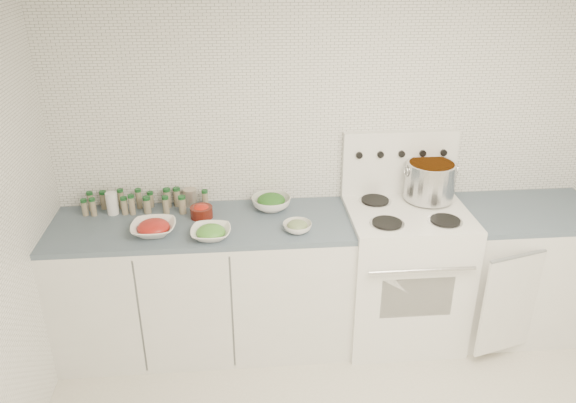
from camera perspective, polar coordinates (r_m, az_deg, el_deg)
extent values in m
cube|color=white|center=(3.69, 3.98, 5.47)|extent=(3.50, 0.02, 2.50)
cube|color=white|center=(3.74, -8.38, -8.52)|extent=(1.85, 0.62, 0.86)
cube|color=#4A5D6F|center=(3.51, -8.84, -2.41)|extent=(1.85, 0.62, 0.03)
cube|color=white|center=(3.85, 11.52, -7.28)|extent=(0.76, 0.65, 0.92)
cube|color=black|center=(3.57, 12.95, -9.46)|extent=(0.45, 0.01, 0.28)
cylinder|color=silver|center=(3.42, 13.51, -6.82)|extent=(0.65, 0.02, 0.02)
cube|color=white|center=(3.62, 12.16, -1.05)|extent=(0.76, 0.65, 0.01)
cube|color=white|center=(3.79, 11.23, 3.92)|extent=(0.76, 0.06, 0.43)
cylinder|color=silver|center=(3.43, 10.02, -2.21)|extent=(0.21, 0.21, 0.01)
cylinder|color=black|center=(3.43, 10.03, -2.12)|extent=(0.18, 0.18, 0.01)
cylinder|color=silver|center=(3.54, 15.68, -1.92)|extent=(0.21, 0.21, 0.01)
cylinder|color=black|center=(3.53, 15.69, -1.84)|extent=(0.18, 0.18, 0.01)
cylinder|color=silver|center=(3.71, 8.83, 0.07)|extent=(0.21, 0.21, 0.01)
cylinder|color=black|center=(3.70, 8.83, 0.15)|extent=(0.18, 0.18, 0.01)
cylinder|color=silver|center=(3.81, 14.10, 0.27)|extent=(0.21, 0.21, 0.01)
cylinder|color=black|center=(3.80, 14.11, 0.35)|extent=(0.18, 0.18, 0.01)
cylinder|color=black|center=(3.67, 7.24, 4.69)|extent=(0.04, 0.02, 0.04)
cylinder|color=black|center=(3.70, 9.37, 4.74)|extent=(0.04, 0.02, 0.04)
cylinder|color=black|center=(3.73, 11.46, 4.77)|extent=(0.04, 0.02, 0.04)
cylinder|color=black|center=(3.77, 13.51, 4.80)|extent=(0.04, 0.02, 0.04)
cylinder|color=black|center=(3.82, 15.52, 4.82)|extent=(0.04, 0.02, 0.04)
cube|color=white|center=(4.17, 22.46, -6.54)|extent=(0.89, 0.62, 0.86)
cube|color=#4A5D6F|center=(3.97, 23.53, -0.99)|extent=(0.89, 0.62, 0.03)
cube|color=white|center=(3.80, 21.51, -9.72)|extent=(0.39, 0.12, 0.70)
cylinder|color=silver|center=(3.75, 14.22, 2.07)|extent=(0.32, 0.32, 0.24)
cylinder|color=orange|center=(3.71, 14.39, 3.59)|extent=(0.29, 0.29, 0.03)
torus|color=silver|center=(3.67, 11.90, 3.05)|extent=(0.01, 0.08, 0.08)
torus|color=silver|center=(3.78, 16.70, 3.15)|extent=(0.01, 0.08, 0.08)
imported|color=white|center=(3.42, -13.49, -2.69)|extent=(0.27, 0.27, 0.06)
ellipsoid|color=#AA290E|center=(3.42, -13.52, -2.49)|extent=(0.19, 0.19, 0.09)
imported|color=white|center=(3.32, -7.84, -3.19)|extent=(0.25, 0.25, 0.06)
ellipsoid|color=green|center=(3.31, -7.85, -3.01)|extent=(0.17, 0.17, 0.08)
imported|color=white|center=(3.63, -1.71, -0.14)|extent=(0.32, 0.32, 0.08)
ellipsoid|color=#1E5317|center=(3.62, -1.72, 0.16)|extent=(0.18, 0.18, 0.08)
imported|color=white|center=(3.36, 0.96, -2.62)|extent=(0.18, 0.18, 0.05)
ellipsoid|color=#2A4E1F|center=(3.35, 0.96, -2.40)|extent=(0.12, 0.12, 0.06)
cylinder|color=#52160E|center=(3.56, -8.78, -1.07)|extent=(0.14, 0.14, 0.07)
ellipsoid|color=red|center=(3.55, -8.80, -0.71)|extent=(0.10, 0.10, 0.05)
cylinder|color=white|center=(3.72, -17.43, -0.19)|extent=(0.09, 0.09, 0.14)
cylinder|color=#AFA394|center=(3.72, -9.91, 0.42)|extent=(0.09, 0.09, 0.11)
cylinder|color=gray|center=(3.82, -19.40, -0.07)|extent=(0.04, 0.04, 0.11)
cylinder|color=#14481E|center=(3.79, -19.53, 0.80)|extent=(0.04, 0.04, 0.02)
cylinder|color=gray|center=(3.81, -18.20, 0.04)|extent=(0.04, 0.04, 0.10)
cylinder|color=#14481E|center=(3.79, -18.32, 0.87)|extent=(0.05, 0.05, 0.02)
cylinder|color=gray|center=(3.78, -16.58, 0.14)|extent=(0.04, 0.04, 0.12)
cylinder|color=#14481E|center=(3.75, -16.70, 1.07)|extent=(0.04, 0.04, 0.02)
cylinder|color=gray|center=(3.75, -14.89, 0.18)|extent=(0.04, 0.04, 0.12)
cylinder|color=#14481E|center=(3.73, -15.01, 1.11)|extent=(0.04, 0.04, 0.02)
cylinder|color=gray|center=(3.76, -13.76, 0.10)|extent=(0.04, 0.04, 0.09)
cylinder|color=#14481E|center=(3.74, -13.85, 0.83)|extent=(0.04, 0.04, 0.02)
cylinder|color=gray|center=(3.72, -12.14, 0.25)|extent=(0.05, 0.05, 0.11)
cylinder|color=#14481E|center=(3.70, -12.24, 1.16)|extent=(0.05, 0.05, 0.02)
cylinder|color=gray|center=(3.73, -11.18, 0.35)|extent=(0.04, 0.04, 0.11)
cylinder|color=#14481E|center=(3.70, -11.27, 1.25)|extent=(0.05, 0.05, 0.02)
cylinder|color=gray|center=(3.71, -8.41, 0.25)|extent=(0.04, 0.04, 0.09)
cylinder|color=#14481E|center=(3.68, -8.47, 1.02)|extent=(0.04, 0.04, 0.02)
cylinder|color=gray|center=(3.76, -19.94, -0.69)|extent=(0.04, 0.04, 0.09)
cylinder|color=#14481E|center=(3.74, -20.07, 0.07)|extent=(0.04, 0.04, 0.02)
cylinder|color=gray|center=(3.74, -19.17, -0.65)|extent=(0.04, 0.04, 0.10)
cylinder|color=#14481E|center=(3.71, -19.30, 0.18)|extent=(0.04, 0.04, 0.02)
cylinder|color=gray|center=(3.70, -16.26, -0.53)|extent=(0.04, 0.04, 0.10)
cylinder|color=#14481E|center=(3.67, -16.37, 0.30)|extent=(0.04, 0.04, 0.02)
cylinder|color=gray|center=(3.68, -15.57, -0.43)|extent=(0.04, 0.04, 0.12)
cylinder|color=#14481E|center=(3.65, -15.69, 0.52)|extent=(0.04, 0.04, 0.02)
cylinder|color=gray|center=(3.68, -14.10, -0.47)|extent=(0.05, 0.05, 0.09)
cylinder|color=#14481E|center=(3.65, -14.20, 0.31)|extent=(0.05, 0.05, 0.02)
cylinder|color=gray|center=(3.64, -12.29, -0.46)|extent=(0.04, 0.04, 0.10)
cylinder|color=#14481E|center=(3.62, -12.38, 0.38)|extent=(0.04, 0.04, 0.02)
cylinder|color=gray|center=(3.62, -10.67, -0.45)|extent=(0.05, 0.05, 0.10)
cylinder|color=#14481E|center=(3.60, -10.75, 0.41)|extent=(0.05, 0.05, 0.02)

